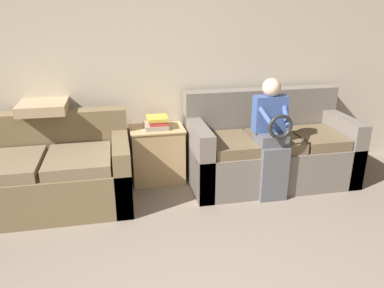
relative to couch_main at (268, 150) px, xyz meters
name	(u,v)px	position (x,y,z in m)	size (l,w,h in m)	color
wall_back	(156,64)	(-1.18, 0.49, 0.92)	(6.74, 0.06, 2.55)	beige
couch_main	(268,150)	(0.00, 0.00, 0.00)	(1.81, 0.88, 0.99)	#70665B
couch_side	(48,174)	(-2.35, -0.10, -0.03)	(1.60, 0.93, 0.87)	brown
child_left_seated	(272,134)	(-0.14, -0.37, 0.32)	(0.34, 0.38, 1.22)	#56565B
side_shelf	(158,153)	(-1.23, 0.22, -0.03)	(0.59, 0.43, 0.63)	tan
book_stack	(157,122)	(-1.23, 0.23, 0.33)	(0.25, 0.30, 0.13)	gray
throw_pillow	(43,107)	(-2.37, 0.23, 0.56)	(0.47, 0.47, 0.10)	tan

